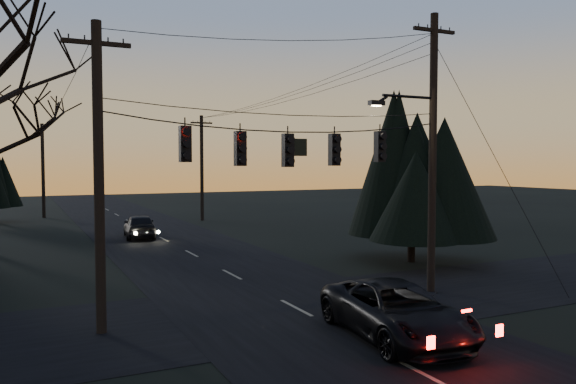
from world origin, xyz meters
name	(u,v)px	position (x,y,z in m)	size (l,w,h in m)	color
main_road	(203,260)	(0.00, 20.00, 0.01)	(8.00, 120.00, 0.02)	black
cross_road	(296,308)	(0.00, 10.00, 0.01)	(60.00, 7.00, 0.02)	black
utility_pole_right	(431,291)	(5.50, 10.00, 0.00)	(5.00, 0.30, 10.00)	black
utility_pole_left	(102,333)	(-6.00, 10.00, 0.00)	(1.80, 0.30, 8.50)	black
utility_pole_far_r	(202,220)	(5.50, 38.00, 0.00)	(1.80, 0.30, 8.50)	black
utility_pole_far_l	(44,218)	(-6.00, 46.00, 0.00)	(0.30, 0.30, 8.00)	black
span_signal_assembly	(289,148)	(-0.24, 10.00, 5.17)	(11.50, 0.44, 1.68)	black
evergreen_right	(412,174)	(8.72, 15.22, 4.16)	(4.95, 4.95, 7.12)	black
suv_near	(396,311)	(1.02, 6.08, 0.73)	(2.43, 5.27, 1.46)	black
sedan_oncoming_a	(140,226)	(-1.21, 29.29, 0.75)	(1.76, 4.39, 1.49)	black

